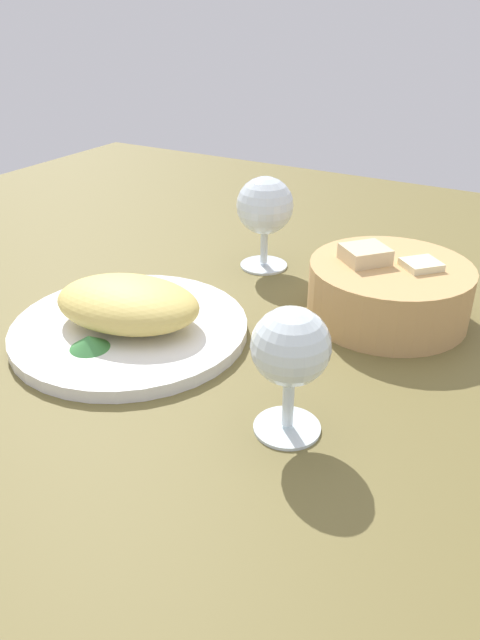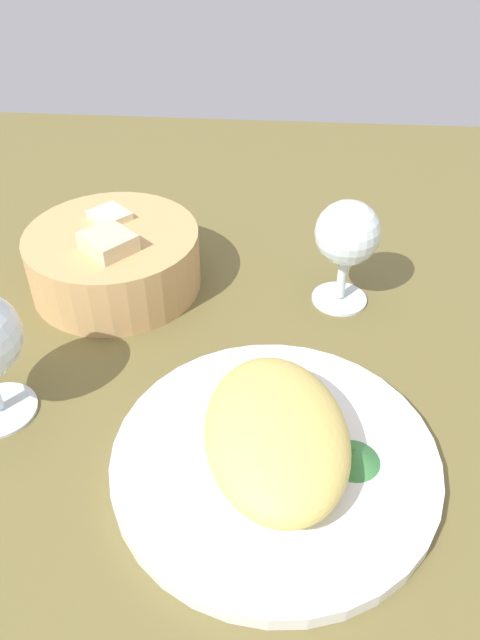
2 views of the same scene
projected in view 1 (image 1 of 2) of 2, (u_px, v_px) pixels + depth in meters
ground_plane at (183, 323)px, 70.75cm from camera, size 140.00×140.00×2.00cm
plate at (130, 329)px, 66.16cm from camera, size 26.10×26.10×1.40cm
omelette at (128, 303)px, 64.64cm from camera, size 18.04×13.73×4.94cm
lettuce_garnish at (89, 342)px, 60.87cm from camera, size 4.16×4.16×1.41cm
bread_basket at (388, 290)px, 68.51cm from camera, size 18.49×18.49×8.39cm
wine_glass_near at (291, 353)px, 48.19cm from camera, size 6.62×6.62×11.73cm
wine_glass_far at (265, 209)px, 79.31cm from camera, size 7.66×7.66×12.59cm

